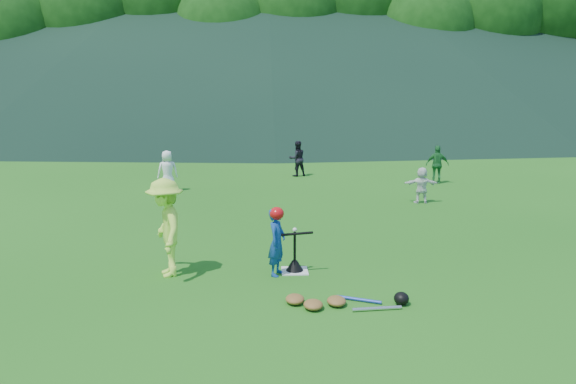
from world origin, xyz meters
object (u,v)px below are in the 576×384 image
at_px(fielder_c, 437,164).
at_px(equipment_pile, 337,301).
at_px(fielder_a, 168,171).
at_px(fielder_d, 422,185).
at_px(batter_child, 277,242).
at_px(fielder_b, 297,159).
at_px(batting_tee, 295,264).
at_px(home_plate, 295,271).
at_px(adult_coach, 166,228).

height_order(fielder_c, equipment_pile, fielder_c).
bearing_deg(fielder_a, fielder_d, 149.10).
height_order(batter_child, fielder_b, fielder_b).
bearing_deg(batting_tee, equipment_pile, -70.96).
bearing_deg(home_plate, adult_coach, -177.82).
bearing_deg(fielder_b, home_plate, 68.50).
bearing_deg(fielder_b, batter_child, 66.83).
height_order(adult_coach, fielder_d, adult_coach).
distance_m(fielder_b, equipment_pile, 11.47).
bearing_deg(adult_coach, home_plate, 75.10).
distance_m(adult_coach, equipment_pile, 3.13).
bearing_deg(fielder_c, fielder_b, -11.82).
xyz_separation_m(home_plate, fielder_b, (0.66, 9.93, 0.60)).
bearing_deg(adult_coach, fielder_c, 122.38).
xyz_separation_m(fielder_a, fielder_c, (8.38, 1.00, -0.00)).
xyz_separation_m(fielder_a, equipment_pile, (3.86, -8.85, -0.55)).
bearing_deg(batter_child, equipment_pile, -126.91).
relative_size(home_plate, fielder_d, 0.46).
distance_m(home_plate, fielder_b, 9.97).
bearing_deg(fielder_b, adult_coach, 56.65).
relative_size(batting_tee, equipment_pile, 0.38).
relative_size(batter_child, fielder_b, 0.94).
xyz_separation_m(adult_coach, fielder_c, (7.19, 8.40, -0.22)).
xyz_separation_m(fielder_c, fielder_d, (-1.33, -2.92, -0.12)).
bearing_deg(fielder_a, home_plate, 98.85).
height_order(home_plate, fielder_d, fielder_d).
height_order(fielder_a, fielder_c, fielder_a).
distance_m(adult_coach, fielder_d, 8.03).
relative_size(home_plate, fielder_a, 0.37).
relative_size(batter_child, equipment_pile, 0.63).
height_order(home_plate, equipment_pile, equipment_pile).
distance_m(batting_tee, equipment_pile, 1.61).
height_order(home_plate, fielder_a, fielder_a).
distance_m(fielder_b, fielder_d, 5.47).
height_order(batter_child, adult_coach, adult_coach).
relative_size(fielder_b, fielder_d, 1.25).
relative_size(adult_coach, fielder_a, 1.35).
bearing_deg(fielder_b, fielder_c, 142.12).
bearing_deg(batting_tee, batter_child, -153.69).
height_order(fielder_b, fielder_d, fielder_b).
xyz_separation_m(fielder_b, batting_tee, (-0.66, -9.93, -0.48)).
height_order(batting_tee, equipment_pile, batting_tee).
bearing_deg(adult_coach, batting_tee, 75.10).
relative_size(batter_child, fielder_d, 1.17).
xyz_separation_m(adult_coach, fielder_d, (5.86, 5.49, -0.34)).
relative_size(home_plate, adult_coach, 0.27).
relative_size(adult_coach, fielder_d, 1.69).
bearing_deg(fielder_b, equipment_pile, 71.62).
xyz_separation_m(home_plate, fielder_a, (-3.34, 7.33, 0.60)).
distance_m(adult_coach, fielder_c, 11.06).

